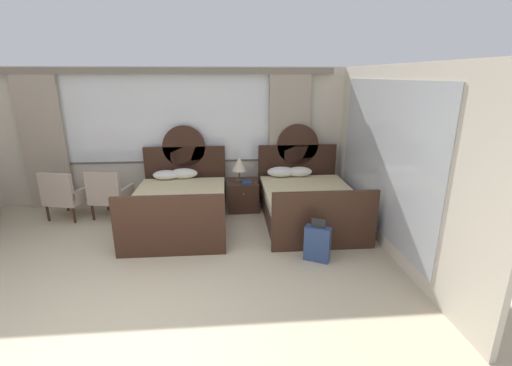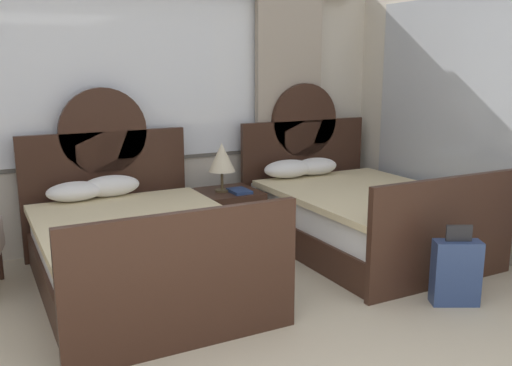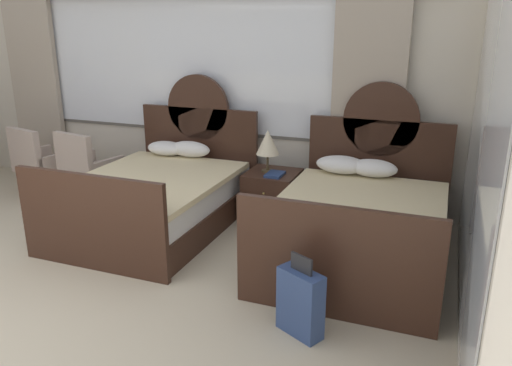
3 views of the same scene
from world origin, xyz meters
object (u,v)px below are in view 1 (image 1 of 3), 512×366
at_px(nightstand_between_beds, 243,195).
at_px(armchair_by_window_centre, 65,195).
at_px(book_on_nightstand, 247,182).
at_px(armchair_by_window_left, 109,193).
at_px(suitcase_on_floor, 317,243).
at_px(bed_near_window, 180,206).
at_px(table_lamp_on_nightstand, 239,164).
at_px(bed_near_mirror, 307,202).

distance_m(nightstand_between_beds, armchair_by_window_centre, 3.27).
height_order(nightstand_between_beds, book_on_nightstand, book_on_nightstand).
bearing_deg(armchair_by_window_left, nightstand_between_beds, 5.13).
xyz_separation_m(nightstand_between_beds, suitcase_on_floor, (0.96, -2.11, -0.03)).
height_order(book_on_nightstand, armchair_by_window_left, armchair_by_window_left).
bearing_deg(bed_near_window, nightstand_between_beds, 30.60).
distance_m(table_lamp_on_nightstand, suitcase_on_floor, 2.44).
distance_m(table_lamp_on_nightstand, book_on_nightstand, 0.37).
xyz_separation_m(book_on_nightstand, armchair_by_window_left, (-2.54, -0.10, -0.12)).
xyz_separation_m(armchair_by_window_left, armchair_by_window_centre, (-0.79, 0.00, 0.00)).
bearing_deg(book_on_nightstand, suitcase_on_floor, -65.97).
distance_m(bed_near_window, nightstand_between_beds, 1.32).
height_order(bed_near_window, nightstand_between_beds, bed_near_window).
bearing_deg(bed_near_window, suitcase_on_floor, -34.49).
relative_size(bed_near_mirror, armchair_by_window_centre, 2.46).
distance_m(book_on_nightstand, suitcase_on_floor, 2.21).
bearing_deg(armchair_by_window_left, bed_near_window, -18.73).
bearing_deg(book_on_nightstand, bed_near_window, -155.24).
relative_size(bed_near_mirror, suitcase_on_floor, 3.51).
bearing_deg(armchair_by_window_centre, bed_near_window, -12.04).
relative_size(table_lamp_on_nightstand, suitcase_on_floor, 0.77).
bearing_deg(armchair_by_window_left, suitcase_on_floor, -28.89).
xyz_separation_m(bed_near_window, table_lamp_on_nightstand, (1.07, 0.68, 0.56)).
bearing_deg(armchair_by_window_left, armchair_by_window_centre, 179.93).
height_order(armchair_by_window_left, armchair_by_window_centre, same).
bearing_deg(nightstand_between_beds, table_lamp_on_nightstand, 174.86).
height_order(bed_near_window, armchair_by_window_left, bed_near_window).
xyz_separation_m(bed_near_window, armchair_by_window_centre, (-2.12, 0.45, 0.11)).
bearing_deg(nightstand_between_beds, suitcase_on_floor, -65.64).
bearing_deg(suitcase_on_floor, book_on_nightstand, 114.03).
bearing_deg(armchair_by_window_centre, nightstand_between_beds, 3.88).
height_order(armchair_by_window_left, suitcase_on_floor, armchair_by_window_left).
bearing_deg(book_on_nightstand, armchair_by_window_left, -177.64).
bearing_deg(book_on_nightstand, armchair_by_window_centre, -178.22).
bearing_deg(nightstand_between_beds, book_on_nightstand, -60.33).
relative_size(book_on_nightstand, armchair_by_window_centre, 0.29).
bearing_deg(bed_near_mirror, suitcase_on_floor, -96.76).
bearing_deg(bed_near_window, book_on_nightstand, 24.76).
height_order(bed_near_mirror, armchair_by_window_left, bed_near_mirror).
bearing_deg(suitcase_on_floor, armchair_by_window_left, 151.11).
xyz_separation_m(bed_near_window, nightstand_between_beds, (1.14, 0.67, -0.06)).
bearing_deg(suitcase_on_floor, nightstand_between_beds, 114.36).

